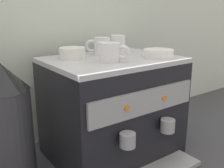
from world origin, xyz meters
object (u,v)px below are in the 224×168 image
Objects in this scene: ceramic_bowl_0 at (158,54)px; espresso_machine at (113,108)px; ceramic_cup_0 at (110,52)px; ceramic_cup_1 at (118,44)px; ceramic_cup_2 at (101,46)px; ceramic_bowl_1 at (72,53)px; milk_pitcher at (175,114)px; coffee_grinder at (6,126)px.

espresso_machine is at bearing 147.46° from ceramic_bowl_0.
ceramic_cup_1 reaches higher than ceramic_cup_0.
ceramic_cup_1 is 1.13× the size of ceramic_cup_2.
ceramic_bowl_1 is (-0.30, 0.18, 0.01)m from ceramic_bowl_0.
ceramic_cup_0 is 0.67× the size of milk_pitcher.
ceramic_cup_1 is (0.10, 0.10, 0.25)m from espresso_machine.
ceramic_cup_0 is at bearing -133.47° from espresso_machine.
ceramic_bowl_0 is (0.16, -0.10, 0.23)m from espresso_machine.
ceramic_cup_2 is at bearing 6.14° from ceramic_bowl_1.
ceramic_cup_0 is at bearing -171.90° from milk_pitcher.
ceramic_cup_1 is at bearing 45.45° from ceramic_cup_0.
ceramic_bowl_1 is at bearing 172.51° from milk_pitcher.
ceramic_bowl_0 is (0.06, -0.20, -0.02)m from ceramic_cup_1.
milk_pitcher is (0.42, 0.01, -0.13)m from espresso_machine.
ceramic_bowl_0 is 0.46m from milk_pitcher.
coffee_grinder is at bearing -171.65° from ceramic_cup_2.
espresso_machine is 0.44m from milk_pitcher.
milk_pitcher is (0.56, -0.07, -0.37)m from ceramic_bowl_1.
ceramic_cup_2 is 0.57m from milk_pitcher.
espresso_machine is 0.28m from ceramic_bowl_1.
ceramic_bowl_0 reaches higher than milk_pitcher.
ceramic_cup_1 is at bearing 6.86° from coffee_grinder.
espresso_machine is 3.32× the size of milk_pitcher.
coffee_grinder is at bearing -170.52° from ceramic_bowl_1.
ceramic_bowl_0 reaches higher than coffee_grinder.
espresso_machine is 5.68× the size of ceramic_cup_2.
ceramic_cup_2 is at bearing 84.60° from espresso_machine.
ceramic_cup_1 is 0.09m from ceramic_cup_2.
milk_pitcher is (0.84, -0.03, -0.15)m from coffee_grinder.
ceramic_cup_2 reaches higher than ceramic_bowl_1.
ceramic_cup_0 is at bearing -112.26° from ceramic_cup_2.
ceramic_cup_1 reaches higher than milk_pitcher.
ceramic_cup_2 is 0.76× the size of ceramic_bowl_0.
ceramic_bowl_1 reaches higher than coffee_grinder.
ceramic_cup_0 is 0.87× the size of ceramic_bowl_0.
espresso_machine is 4.33× the size of ceramic_bowl_0.
ceramic_cup_0 is 1.02× the size of ceramic_bowl_1.
coffee_grinder is at bearing -173.14° from ceramic_cup_1.
ceramic_cup_1 is at bearing 106.60° from ceramic_bowl_0.
ceramic_cup_0 is 0.45m from coffee_grinder.
ceramic_cup_0 is at bearing -13.94° from coffee_grinder.
ceramic_cup_1 is 1.00× the size of ceramic_bowl_1.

